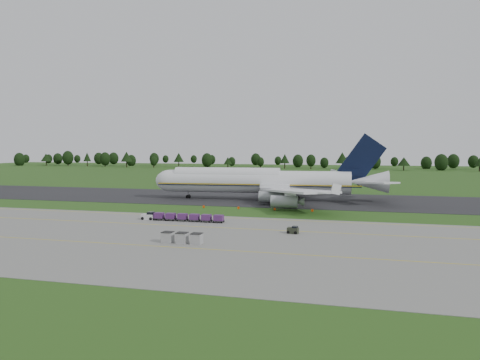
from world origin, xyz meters
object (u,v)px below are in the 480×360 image
(baggage_train, at_px, (181,217))
(edge_markers, at_px, (256,209))
(uld_row, at_px, (182,238))
(utility_cart, at_px, (293,231))
(aircraft, at_px, (262,181))

(baggage_train, relative_size, edge_markers, 0.65)
(uld_row, distance_m, edge_markers, 41.48)
(utility_cart, xyz_separation_m, uld_row, (-15.38, -12.55, 0.34))
(utility_cart, bearing_deg, baggage_train, 161.85)
(aircraft, xyz_separation_m, uld_row, (0.78, -61.87, -4.44))
(aircraft, height_order, utility_cart, aircraft)
(utility_cart, bearing_deg, uld_row, -140.79)
(baggage_train, distance_m, utility_cart, 25.11)
(aircraft, bearing_deg, uld_row, -89.28)
(utility_cart, distance_m, uld_row, 19.86)
(baggage_train, xyz_separation_m, edge_markers, (10.79, 21.03, -0.62))
(uld_row, bearing_deg, utility_cart, 39.21)
(aircraft, xyz_separation_m, utility_cart, (16.16, -49.32, -4.78))
(baggage_train, bearing_deg, utility_cart, -18.15)
(uld_row, bearing_deg, aircraft, 90.72)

